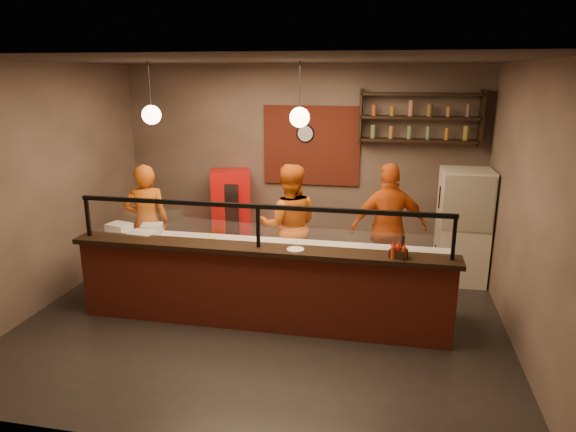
% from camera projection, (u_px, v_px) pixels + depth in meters
% --- Properties ---
extents(floor, '(6.00, 6.00, 0.00)m').
position_uv_depth(floor, '(266.00, 316.00, 6.68)').
color(floor, black).
rests_on(floor, ground).
extents(ceiling, '(6.00, 6.00, 0.00)m').
position_uv_depth(ceiling, '(262.00, 60.00, 5.82)').
color(ceiling, '#3A332D').
rests_on(ceiling, wall_back).
extents(wall_back, '(6.00, 0.00, 6.00)m').
position_uv_depth(wall_back, '(300.00, 163.00, 8.61)').
color(wall_back, '#7C655B').
rests_on(wall_back, floor).
extents(wall_left, '(0.00, 5.00, 5.00)m').
position_uv_depth(wall_left, '(45.00, 187.00, 6.82)').
color(wall_left, '#7C655B').
rests_on(wall_left, floor).
extents(wall_right, '(0.00, 5.00, 5.00)m').
position_uv_depth(wall_right, '(526.00, 210.00, 5.69)').
color(wall_right, '#7C655B').
rests_on(wall_right, floor).
extents(wall_front, '(6.00, 0.00, 6.00)m').
position_uv_depth(wall_front, '(185.00, 273.00, 3.89)').
color(wall_front, '#7C655B').
rests_on(wall_front, floor).
extents(brick_patch, '(1.60, 0.04, 1.30)m').
position_uv_depth(brick_patch, '(311.00, 146.00, 8.47)').
color(brick_patch, maroon).
rests_on(brick_patch, wall_back).
extents(service_counter, '(4.60, 0.25, 1.00)m').
position_uv_depth(service_counter, '(259.00, 290.00, 6.27)').
color(service_counter, maroon).
rests_on(service_counter, floor).
extents(counter_ledge, '(4.70, 0.37, 0.06)m').
position_uv_depth(counter_ledge, '(259.00, 249.00, 6.12)').
color(counter_ledge, black).
rests_on(counter_ledge, service_counter).
extents(worktop_cabinet, '(4.60, 0.75, 0.85)m').
position_uv_depth(worktop_cabinet, '(269.00, 280.00, 6.76)').
color(worktop_cabinet, gray).
rests_on(worktop_cabinet, floor).
extents(worktop, '(4.60, 0.75, 0.05)m').
position_uv_depth(worktop, '(268.00, 248.00, 6.64)').
color(worktop, silver).
rests_on(worktop, worktop_cabinet).
extents(sneeze_guard, '(4.50, 0.05, 0.52)m').
position_uv_depth(sneeze_guard, '(258.00, 222.00, 6.03)').
color(sneeze_guard, white).
rests_on(sneeze_guard, counter_ledge).
extents(wall_shelving, '(1.84, 0.28, 0.85)m').
position_uv_depth(wall_shelving, '(420.00, 117.00, 7.87)').
color(wall_shelving, black).
rests_on(wall_shelving, wall_back).
extents(wall_clock, '(0.30, 0.04, 0.30)m').
position_uv_depth(wall_clock, '(305.00, 133.00, 8.42)').
color(wall_clock, black).
rests_on(wall_clock, wall_back).
extents(pendant_left, '(0.24, 0.24, 0.77)m').
position_uv_depth(pendant_left, '(151.00, 115.00, 6.47)').
color(pendant_left, black).
rests_on(pendant_left, ceiling).
extents(pendant_right, '(0.24, 0.24, 0.77)m').
position_uv_depth(pendant_right, '(300.00, 117.00, 6.11)').
color(pendant_right, black).
rests_on(pendant_right, ceiling).
extents(cook_left, '(0.76, 0.63, 1.78)m').
position_uv_depth(cook_left, '(147.00, 223.00, 7.71)').
color(cook_left, '#D25F13').
rests_on(cook_left, floor).
extents(cook_mid, '(1.01, 0.87, 1.82)m').
position_uv_depth(cook_mid, '(289.00, 226.00, 7.46)').
color(cook_mid, '#D25F13').
rests_on(cook_mid, floor).
extents(cook_right, '(1.17, 0.72, 1.87)m').
position_uv_depth(cook_right, '(389.00, 228.00, 7.28)').
color(cook_right, '#D25213').
rests_on(cook_right, floor).
extents(fridge, '(0.73, 0.69, 1.71)m').
position_uv_depth(fridge, '(463.00, 227.00, 7.62)').
color(fridge, beige).
rests_on(fridge, floor).
extents(red_cooler, '(0.78, 0.75, 1.49)m').
position_uv_depth(red_cooler, '(231.00, 214.00, 8.72)').
color(red_cooler, red).
rests_on(red_cooler, floor).
extents(pizza_dough, '(0.73, 0.73, 0.01)m').
position_uv_depth(pizza_dough, '(345.00, 250.00, 6.46)').
color(pizza_dough, beige).
rests_on(pizza_dough, worktop).
extents(prep_tub_a, '(0.35, 0.31, 0.15)m').
position_uv_depth(prep_tub_a, '(119.00, 229.00, 7.11)').
color(prep_tub_a, white).
rests_on(prep_tub_a, worktop).
extents(prep_tub_b, '(0.33, 0.29, 0.14)m').
position_uv_depth(prep_tub_b, '(152.00, 229.00, 7.12)').
color(prep_tub_b, silver).
rests_on(prep_tub_b, worktop).
extents(prep_tub_c, '(0.36, 0.30, 0.17)m').
position_uv_depth(prep_tub_c, '(143.00, 238.00, 6.69)').
color(prep_tub_c, silver).
rests_on(prep_tub_c, worktop).
extents(rolling_pin, '(0.33, 0.26, 0.06)m').
position_uv_depth(rolling_pin, '(201.00, 241.00, 6.75)').
color(rolling_pin, yellow).
rests_on(rolling_pin, worktop).
extents(condiment_caddy, '(0.21, 0.19, 0.10)m').
position_uv_depth(condiment_caddy, '(398.00, 253.00, 5.75)').
color(condiment_caddy, black).
rests_on(condiment_caddy, counter_ledge).
extents(pepper_mill, '(0.06, 0.06, 0.22)m').
position_uv_depth(pepper_mill, '(402.00, 245.00, 5.84)').
color(pepper_mill, black).
rests_on(pepper_mill, counter_ledge).
extents(small_plate, '(0.22, 0.22, 0.01)m').
position_uv_depth(small_plate, '(295.00, 249.00, 6.01)').
color(small_plate, silver).
rests_on(small_plate, counter_ledge).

